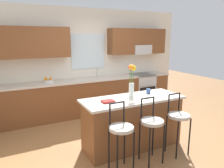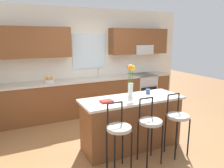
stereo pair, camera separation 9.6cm
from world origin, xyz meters
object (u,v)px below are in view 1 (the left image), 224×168
(bar_stool_near, at_px, (121,131))
(bar_stool_middle, at_px, (152,124))
(fruit_bowl_oranges, at_px, (48,81))
(mug_ceramic, at_px, (148,91))
(bar_stool_far, at_px, (178,118))
(oven_range, at_px, (142,90))
(flower_vase, at_px, (132,79))
(kitchen_island, at_px, (132,122))
(cookbook, at_px, (108,101))

(bar_stool_near, height_order, bar_stool_middle, same)
(fruit_bowl_oranges, bearing_deg, mug_ceramic, -51.44)
(bar_stool_middle, height_order, bar_stool_far, same)
(oven_range, bearing_deg, bar_stool_middle, -121.56)
(bar_stool_near, relative_size, flower_vase, 1.75)
(oven_range, relative_size, kitchen_island, 0.50)
(kitchen_island, height_order, mug_ceramic, mug_ceramic)
(bar_stool_far, xyz_separation_m, fruit_bowl_oranges, (-1.64, 2.57, 0.33))
(bar_stool_far, xyz_separation_m, flower_vase, (-0.56, 0.60, 0.62))
(bar_stool_near, bearing_deg, oven_range, 50.29)
(mug_ceramic, bearing_deg, kitchen_island, -163.76)
(kitchen_island, relative_size, bar_stool_far, 1.75)
(bar_stool_near, xyz_separation_m, bar_stool_middle, (0.55, 0.00, 0.00))
(oven_range, xyz_separation_m, kitchen_island, (-1.56, -1.99, 0.00))
(flower_vase, relative_size, fruit_bowl_oranges, 2.47)
(oven_range, xyz_separation_m, mug_ceramic, (-1.14, -1.86, 0.51))
(bar_stool_middle, relative_size, bar_stool_far, 1.00)
(oven_range, xyz_separation_m, bar_stool_far, (-1.01, -2.55, 0.18))
(cookbook, bearing_deg, oven_range, 44.32)
(bar_stool_near, distance_m, bar_stool_middle, 0.55)
(bar_stool_near, bearing_deg, bar_stool_far, 0.00)
(flower_vase, relative_size, mug_ceramic, 6.60)
(bar_stool_near, distance_m, mug_ceramic, 1.23)
(bar_stool_middle, height_order, mug_ceramic, bar_stool_middle)
(bar_stool_middle, height_order, flower_vase, flower_vase)
(flower_vase, xyz_separation_m, fruit_bowl_oranges, (-1.07, 1.97, -0.29))
(bar_stool_far, xyz_separation_m, cookbook, (-1.06, 0.53, 0.30))
(bar_stool_middle, height_order, cookbook, bar_stool_middle)
(flower_vase, height_order, mug_ceramic, flower_vase)
(bar_stool_near, relative_size, mug_ceramic, 11.58)
(oven_range, relative_size, mug_ceramic, 10.22)
(bar_stool_middle, relative_size, fruit_bowl_oranges, 4.34)
(bar_stool_middle, xyz_separation_m, fruit_bowl_oranges, (-1.09, 2.57, 0.33))
(bar_stool_far, height_order, flower_vase, flower_vase)
(bar_stool_far, distance_m, flower_vase, 1.03)
(kitchen_island, height_order, flower_vase, flower_vase)
(cookbook, bearing_deg, bar_stool_middle, -46.08)
(bar_stool_near, bearing_deg, kitchen_island, 45.53)
(bar_stool_near, relative_size, bar_stool_middle, 1.00)
(bar_stool_middle, bearing_deg, oven_range, 58.44)
(bar_stool_near, relative_size, cookbook, 5.21)
(kitchen_island, bearing_deg, mug_ceramic, 16.24)
(bar_stool_middle, xyz_separation_m, mug_ceramic, (0.42, 0.68, 0.33))
(cookbook, xyz_separation_m, fruit_bowl_oranges, (-0.58, 2.05, 0.03))
(fruit_bowl_oranges, bearing_deg, bar_stool_far, -57.53)
(mug_ceramic, distance_m, cookbook, 0.94)
(kitchen_island, bearing_deg, cookbook, -176.02)
(oven_range, bearing_deg, bar_stool_far, -111.72)
(bar_stool_far, bearing_deg, flower_vase, 133.23)
(oven_range, height_order, fruit_bowl_oranges, fruit_bowl_oranges)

